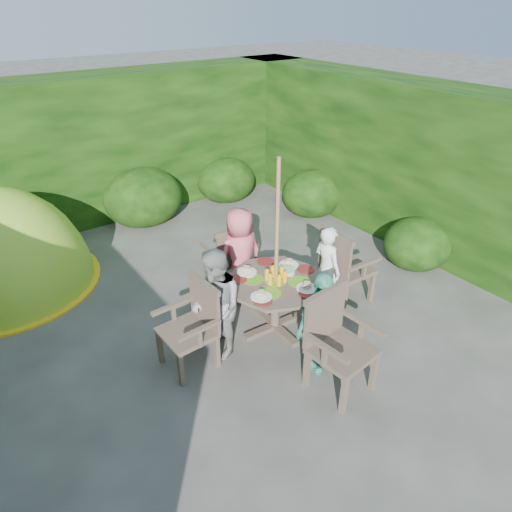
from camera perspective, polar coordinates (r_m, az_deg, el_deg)
ground at (r=5.95m, az=-5.71°, el=-7.94°), size 60.00×60.00×0.00m
hedge_enclosure at (r=6.38m, az=-12.48°, el=7.21°), size 9.00×9.00×2.50m
patio_table at (r=5.46m, az=2.50°, el=-4.05°), size 1.26×1.26×0.84m
parasol_pole at (r=5.19m, az=2.59°, el=0.61°), size 0.05×0.05×2.20m
garden_chair_right at (r=6.08m, az=10.84°, el=-1.14°), size 0.59×0.65×1.04m
garden_chair_left at (r=5.06m, az=-7.86°, el=-8.39°), size 0.56×0.62×0.99m
garden_chair_back at (r=6.28m, az=-3.37°, el=-0.01°), size 0.61×0.55×0.95m
garden_chair_front at (r=4.80m, az=9.97°, el=-10.35°), size 0.69×0.63×1.06m
child_right at (r=5.89m, az=8.83°, el=-1.62°), size 0.30×0.44×1.18m
child_left at (r=5.07m, az=-4.95°, el=-6.14°), size 0.62×0.73×1.33m
child_back at (r=5.99m, az=-1.96°, el=0.06°), size 0.66×0.44×1.32m
child_front at (r=4.95m, az=7.90°, el=-8.22°), size 0.75×0.40×1.21m
dome_tent at (r=7.47m, az=-28.41°, el=-3.24°), size 2.70×2.70×2.88m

